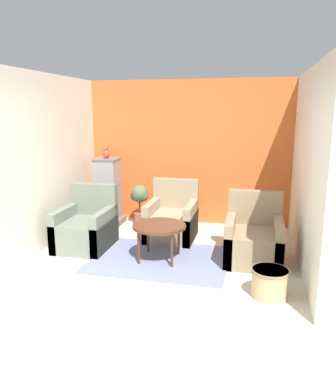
{
  "coord_description": "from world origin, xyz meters",
  "views": [
    {
      "loc": [
        1.21,
        -3.58,
        2.09
      ],
      "look_at": [
        0.0,
        1.63,
        0.93
      ],
      "focal_mm": 35.0,
      "sensor_mm": 36.0,
      "label": 1
    }
  ],
  "objects_px": {
    "birdcage": "(108,193)",
    "wicker_basket": "(270,282)",
    "armchair_right": "(254,240)",
    "potted_plant": "(139,200)",
    "armchair_left": "(86,228)",
    "parrot": "(106,152)",
    "coffee_table": "(159,228)",
    "armchair_middle": "(172,221)"
  },
  "relations": [
    {
      "from": "armchair_right",
      "to": "parrot",
      "type": "distance_m",
      "value": 3.1
    },
    {
      "from": "armchair_right",
      "to": "potted_plant",
      "type": "xyz_separation_m",
      "value": [
        -2.08,
        1.26,
        0.18
      ]
    },
    {
      "from": "armchair_right",
      "to": "coffee_table",
      "type": "bearing_deg",
      "value": -167.97
    },
    {
      "from": "coffee_table",
      "to": "armchair_middle",
      "type": "bearing_deg",
      "value": 91.71
    },
    {
      "from": "armchair_left",
      "to": "parrot",
      "type": "relative_size",
      "value": 3.89
    },
    {
      "from": "coffee_table",
      "to": "armchair_left",
      "type": "distance_m",
      "value": 1.27
    },
    {
      "from": "coffee_table",
      "to": "wicker_basket",
      "type": "xyz_separation_m",
      "value": [
        1.5,
        -0.78,
        -0.3
      ]
    },
    {
      "from": "armchair_right",
      "to": "potted_plant",
      "type": "bearing_deg",
      "value": 148.73
    },
    {
      "from": "parrot",
      "to": "birdcage",
      "type": "bearing_deg",
      "value": -90.0
    },
    {
      "from": "wicker_basket",
      "to": "parrot",
      "type": "bearing_deg",
      "value": 141.9
    },
    {
      "from": "armchair_left",
      "to": "wicker_basket",
      "type": "height_order",
      "value": "armchair_left"
    },
    {
      "from": "armchair_right",
      "to": "armchair_middle",
      "type": "xyz_separation_m",
      "value": [
        -1.33,
        0.68,
        0.0
      ]
    },
    {
      "from": "parrot",
      "to": "potted_plant",
      "type": "height_order",
      "value": "parrot"
    },
    {
      "from": "wicker_basket",
      "to": "armchair_middle",
      "type": "bearing_deg",
      "value": 131.35
    },
    {
      "from": "armchair_right",
      "to": "wicker_basket",
      "type": "distance_m",
      "value": 1.08
    },
    {
      "from": "birdcage",
      "to": "wicker_basket",
      "type": "height_order",
      "value": "birdcage"
    },
    {
      "from": "coffee_table",
      "to": "armchair_middle",
      "type": "relative_size",
      "value": 0.79
    },
    {
      "from": "parrot",
      "to": "armchair_right",
      "type": "bearing_deg",
      "value": -24.02
    },
    {
      "from": "armchair_left",
      "to": "potted_plant",
      "type": "relative_size",
      "value": 1.26
    },
    {
      "from": "armchair_middle",
      "to": "potted_plant",
      "type": "height_order",
      "value": "armchair_middle"
    },
    {
      "from": "armchair_right",
      "to": "armchair_middle",
      "type": "distance_m",
      "value": 1.5
    },
    {
      "from": "armchair_right",
      "to": "birdcage",
      "type": "relative_size",
      "value": 0.76
    },
    {
      "from": "wicker_basket",
      "to": "armchair_right",
      "type": "bearing_deg",
      "value": 100.37
    },
    {
      "from": "armchair_left",
      "to": "parrot",
      "type": "height_order",
      "value": "parrot"
    },
    {
      "from": "armchair_left",
      "to": "potted_plant",
      "type": "distance_m",
      "value": 1.39
    },
    {
      "from": "armchair_left",
      "to": "parrot",
      "type": "bearing_deg",
      "value": 95.79
    },
    {
      "from": "coffee_table",
      "to": "armchair_right",
      "type": "xyz_separation_m",
      "value": [
        1.31,
        0.28,
        -0.18
      ]
    },
    {
      "from": "coffee_table",
      "to": "armchair_left",
      "type": "bearing_deg",
      "value": 168.89
    },
    {
      "from": "parrot",
      "to": "wicker_basket",
      "type": "bearing_deg",
      "value": -38.1
    },
    {
      "from": "armchair_middle",
      "to": "potted_plant",
      "type": "bearing_deg",
      "value": 142.0
    },
    {
      "from": "coffee_table",
      "to": "parrot",
      "type": "height_order",
      "value": "parrot"
    },
    {
      "from": "birdcage",
      "to": "wicker_basket",
      "type": "bearing_deg",
      "value": -38.07
    },
    {
      "from": "armchair_left",
      "to": "potted_plant",
      "type": "height_order",
      "value": "armchair_left"
    },
    {
      "from": "birdcage",
      "to": "wicker_basket",
      "type": "relative_size",
      "value": 2.94
    },
    {
      "from": "coffee_table",
      "to": "armchair_left",
      "type": "relative_size",
      "value": 0.79
    },
    {
      "from": "armchair_right",
      "to": "birdcage",
      "type": "xyz_separation_m",
      "value": [
        -2.67,
        1.19,
        0.29
      ]
    },
    {
      "from": "armchair_left",
      "to": "wicker_basket",
      "type": "relative_size",
      "value": 2.24
    },
    {
      "from": "coffee_table",
      "to": "armchair_right",
      "type": "relative_size",
      "value": 0.79
    },
    {
      "from": "parrot",
      "to": "wicker_basket",
      "type": "height_order",
      "value": "parrot"
    },
    {
      "from": "armchair_right",
      "to": "potted_plant",
      "type": "relative_size",
      "value": 1.26
    },
    {
      "from": "parrot",
      "to": "armchair_middle",
      "type": "bearing_deg",
      "value": -20.85
    },
    {
      "from": "parrot",
      "to": "coffee_table",
      "type": "bearing_deg",
      "value": -47.12
    }
  ]
}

